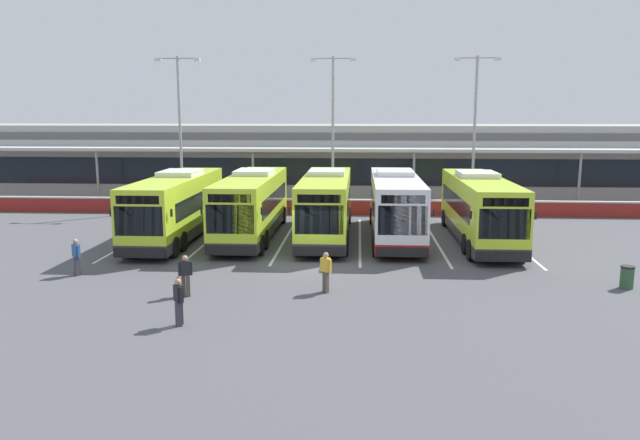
{
  "coord_description": "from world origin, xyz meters",
  "views": [
    {
      "loc": [
        1.99,
        -28.11,
        7.0
      ],
      "look_at": [
        0.04,
        3.0,
        1.6
      ],
      "focal_mm": 34.66,
      "sensor_mm": 36.0,
      "label": 1
    }
  ],
  "objects": [
    {
      "name": "coach_bus_left_centre",
      "position": [
        -4.06,
        6.35,
        1.79
      ],
      "size": [
        2.99,
        12.15,
        3.78
      ],
      "color": "#B7DB2D",
      "rests_on": "ground"
    },
    {
      "name": "lamp_post_centre",
      "position": [
        0.1,
        17.0,
        6.29
      ],
      "size": [
        3.24,
        0.28,
        11.0
      ],
      "color": "#9E9EA3",
      "rests_on": "ground"
    },
    {
      "name": "bay_stripe_mid_east",
      "position": [
        6.3,
        6.0,
        0.0
      ],
      "size": [
        0.14,
        13.0,
        0.01
      ],
      "primitive_type": "cube",
      "color": "silver",
      "rests_on": "ground"
    },
    {
      "name": "bay_stripe_mid_west",
      "position": [
        -2.1,
        6.0,
        0.0
      ],
      "size": [
        0.14,
        13.0,
        0.01
      ],
      "primitive_type": "cube",
      "color": "silver",
      "rests_on": "ground"
    },
    {
      "name": "red_barrier_wall",
      "position": [
        0.0,
        14.5,
        0.56
      ],
      "size": [
        60.0,
        0.4,
        1.1
      ],
      "color": "maroon",
      "rests_on": "ground"
    },
    {
      "name": "terminal_building",
      "position": [
        -0.0,
        26.91,
        3.01
      ],
      "size": [
        70.0,
        13.0,
        6.0
      ],
      "color": "#B7B7B2",
      "rests_on": "ground"
    },
    {
      "name": "bay_stripe_centre",
      "position": [
        2.1,
        6.0,
        0.0
      ],
      "size": [
        0.14,
        13.0,
        0.01
      ],
      "primitive_type": "cube",
      "color": "silver",
      "rests_on": "ground"
    },
    {
      "name": "coach_bus_leftmost",
      "position": [
        -8.2,
        5.56,
        1.79
      ],
      "size": [
        2.99,
        12.15,
        3.78
      ],
      "color": "#B7DB2D",
      "rests_on": "ground"
    },
    {
      "name": "pedestrian_near_bin",
      "position": [
        -3.93,
        -8.72,
        0.87
      ],
      "size": [
        0.42,
        0.47,
        1.62
      ],
      "color": "#33333D",
      "rests_on": "ground"
    },
    {
      "name": "bay_stripe_west",
      "position": [
        -6.3,
        6.0,
        0.0
      ],
      "size": [
        0.14,
        13.0,
        0.01
      ],
      "primitive_type": "cube",
      "color": "silver",
      "rests_on": "ground"
    },
    {
      "name": "coach_bus_rightmost",
      "position": [
        8.62,
        5.84,
        1.79
      ],
      "size": [
        2.99,
        12.15,
        3.78
      ],
      "color": "#B7DB2D",
      "rests_on": "ground"
    },
    {
      "name": "pedestrian_in_dark_coat",
      "position": [
        0.74,
        -4.51,
        0.87
      ],
      "size": [
        0.48,
        0.42,
        1.62
      ],
      "color": "#4C4238",
      "rests_on": "ground"
    },
    {
      "name": "lamp_post_east",
      "position": [
        10.26,
        17.19,
        6.29
      ],
      "size": [
        3.24,
        0.28,
        11.0
      ],
      "color": "#9E9EA3",
      "rests_on": "ground"
    },
    {
      "name": "coach_bus_right_centre",
      "position": [
        4.08,
        6.52,
        1.79
      ],
      "size": [
        2.99,
        12.15,
        3.78
      ],
      "color": "silver",
      "rests_on": "ground"
    },
    {
      "name": "bay_stripe_east",
      "position": [
        10.5,
        6.0,
        0.0
      ],
      "size": [
        0.14,
        13.0,
        0.01
      ],
      "primitive_type": "cube",
      "color": "silver",
      "rests_on": "ground"
    },
    {
      "name": "lamp_post_west",
      "position": [
        -10.93,
        16.2,
        6.29
      ],
      "size": [
        3.24,
        0.28,
        11.0
      ],
      "color": "#9E9EA3",
      "rests_on": "ground"
    },
    {
      "name": "coach_bus_centre",
      "position": [
        0.16,
        6.48,
        1.79
      ],
      "size": [
        2.99,
        12.15,
        3.78
      ],
      "color": "#B7DB2D",
      "rests_on": "ground"
    },
    {
      "name": "ground_plane",
      "position": [
        0.0,
        0.0,
        0.0
      ],
      "size": [
        200.0,
        200.0,
        0.0
      ],
      "primitive_type": "plane",
      "color": "#4C4C51"
    },
    {
      "name": "litter_bin",
      "position": [
        12.87,
        -3.21,
        0.47
      ],
      "size": [
        0.54,
        0.54,
        0.93
      ],
      "color": "#2D5133",
      "rests_on": "ground"
    },
    {
      "name": "pedestrian_child",
      "position": [
        -10.26,
        -2.6,
        0.87
      ],
      "size": [
        0.49,
        0.42,
        1.62
      ],
      "color": "#33333D",
      "rests_on": "ground"
    },
    {
      "name": "bay_stripe_far_west",
      "position": [
        -10.5,
        6.0,
        0.0
      ],
      "size": [
        0.14,
        13.0,
        0.01
      ],
      "primitive_type": "cube",
      "color": "silver",
      "rests_on": "ground"
    },
    {
      "name": "pedestrian_with_handbag",
      "position": [
        -4.67,
        -5.39,
        0.86
      ],
      "size": [
        0.65,
        0.41,
        1.62
      ],
      "color": "#4C4238",
      "rests_on": "ground"
    }
  ]
}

